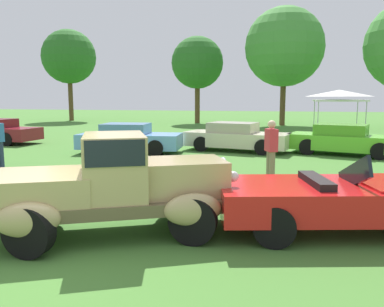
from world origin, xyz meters
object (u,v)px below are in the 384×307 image
(neighbor_convertible, at_px, (345,198))
(spectator_by_row, at_px, (271,149))
(feature_pickup_truck, at_px, (111,185))
(show_car_cream, at_px, (236,137))
(canopy_tent_left_field, at_px, (339,95))
(show_car_skyblue, at_px, (129,139))
(show_car_lime, at_px, (344,140))

(neighbor_convertible, height_order, spectator_by_row, spectator_by_row)
(feature_pickup_truck, bearing_deg, show_car_cream, 85.11)
(feature_pickup_truck, bearing_deg, neighbor_convertible, 15.31)
(feature_pickup_truck, xyz_separation_m, canopy_tent_left_field, (6.07, 18.09, 1.56))
(show_car_skyblue, bearing_deg, canopy_tent_left_field, 43.17)
(show_car_cream, xyz_separation_m, show_car_lime, (4.37, -0.18, -0.00))
(feature_pickup_truck, bearing_deg, canopy_tent_left_field, 71.46)
(show_car_skyblue, bearing_deg, show_car_cream, 20.16)
(show_car_skyblue, bearing_deg, spectator_by_row, -38.06)
(neighbor_convertible, relative_size, show_car_skyblue, 1.05)
(show_car_skyblue, relative_size, canopy_tent_left_field, 1.56)
(show_car_cream, bearing_deg, neighbor_convertible, -73.32)
(show_car_skyblue, distance_m, canopy_tent_left_field, 13.00)
(show_car_cream, relative_size, spectator_by_row, 2.77)
(show_car_lime, distance_m, canopy_tent_left_field, 7.69)
(feature_pickup_truck, distance_m, show_car_lime, 11.90)
(feature_pickup_truck, xyz_separation_m, show_car_skyblue, (-3.32, 9.28, -0.26))
(show_car_lime, relative_size, spectator_by_row, 2.77)
(feature_pickup_truck, bearing_deg, show_car_skyblue, 109.69)
(feature_pickup_truck, height_order, neighbor_convertible, feature_pickup_truck)
(neighbor_convertible, bearing_deg, spectator_by_row, 110.10)
(neighbor_convertible, distance_m, show_car_lime, 9.71)
(show_car_cream, bearing_deg, feature_pickup_truck, -94.89)
(show_car_skyblue, height_order, spectator_by_row, spectator_by_row)
(neighbor_convertible, bearing_deg, show_car_lime, 81.49)
(show_car_lime, xyz_separation_m, spectator_by_row, (-2.77, -5.95, 0.31))
(neighbor_convertible, distance_m, canopy_tent_left_field, 17.28)
(show_car_lime, relative_size, canopy_tent_left_field, 1.70)
(spectator_by_row, bearing_deg, neighbor_convertible, -69.90)
(show_car_cream, xyz_separation_m, spectator_by_row, (1.59, -6.13, 0.31))
(feature_pickup_truck, xyz_separation_m, neighbor_convertible, (3.86, 1.06, -0.28))
(show_car_skyblue, relative_size, show_car_cream, 0.92)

